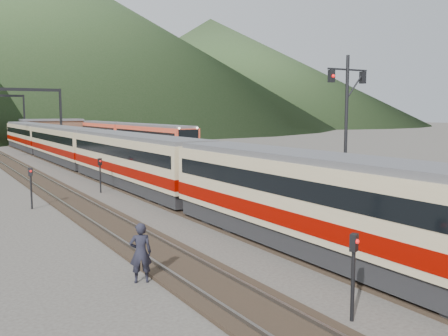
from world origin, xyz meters
TOP-DOWN VIEW (x-y plane):
  - track_main at (0.00, 40.00)m, footprint 2.60×200.00m
  - track_far at (-5.00, 40.00)m, footprint 2.60×200.00m
  - track_second at (11.50, 40.00)m, footprint 2.60×200.00m
  - platform at (5.60, 38.00)m, footprint 8.00×100.00m
  - gantry_near at (-2.85, 55.00)m, footprint 9.55×0.25m
  - station_shed at (5.60, 78.00)m, footprint 9.40×4.40m
  - hill_b at (30.00, 230.00)m, footprint 220.00×220.00m
  - hill_c at (110.00, 210.00)m, footprint 160.00×160.00m
  - main_train at (0.00, 36.43)m, footprint 2.87×78.70m
  - second_train at (11.50, 59.94)m, footprint 2.82×38.38m
  - signal_mast at (3.04, 9.43)m, footprint 2.20×0.19m
  - short_signal_a at (-3.17, 2.78)m, footprint 0.26×0.23m
  - short_signal_b at (-2.51, 25.95)m, footprint 0.25×0.21m
  - short_signal_c at (-7.42, 22.48)m, footprint 0.26×0.22m
  - worker at (-6.69, 8.29)m, footprint 0.80×0.65m

SIDE VIEW (x-z plane):
  - track_main at x=0.00m, z-range -0.05..0.18m
  - track_far at x=-5.00m, z-range -0.05..0.18m
  - track_second at x=11.50m, z-range -0.05..0.18m
  - platform at x=5.60m, z-range 0.00..1.00m
  - worker at x=-6.69m, z-range 0.00..1.90m
  - short_signal_a at x=-3.17m, z-range 0.33..2.60m
  - short_signal_b at x=-2.51m, z-range 0.33..2.60m
  - short_signal_c at x=-7.42m, z-range 0.33..2.60m
  - second_train at x=11.50m, z-range 0.23..3.67m
  - main_train at x=0.00m, z-range 0.23..3.73m
  - station_shed at x=5.60m, z-range 1.02..4.12m
  - signal_mast at x=3.04m, z-range 1.74..8.39m
  - gantry_near at x=-2.85m, z-range 1.59..9.59m
  - hill_c at x=110.00m, z-range 0.00..50.00m
  - hill_b at x=30.00m, z-range 0.00..75.00m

